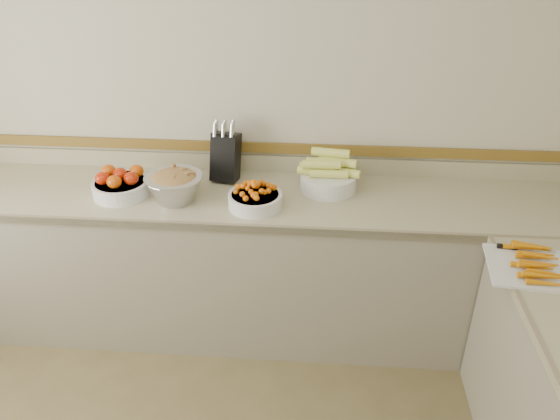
# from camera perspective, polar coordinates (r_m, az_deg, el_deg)

# --- Properties ---
(back_wall) EXTENTS (4.00, 0.00, 4.00)m
(back_wall) POSITION_cam_1_polar(r_m,az_deg,el_deg) (3.13, -5.54, 10.93)
(back_wall) COLOR beige
(back_wall) RESTS_ON ground_plane
(counter_back) EXTENTS (4.00, 0.65, 1.08)m
(counter_back) POSITION_cam_1_polar(r_m,az_deg,el_deg) (3.23, -5.76, -5.35)
(counter_back) COLOR tan
(counter_back) RESTS_ON ground_plane
(knife_block) EXTENTS (0.18, 0.20, 0.35)m
(knife_block) POSITION_cam_1_polar(r_m,az_deg,el_deg) (3.11, -5.71, 5.68)
(knife_block) COLOR black
(knife_block) RESTS_ON counter_back
(tomato_bowl) EXTENTS (0.31, 0.31, 0.15)m
(tomato_bowl) POSITION_cam_1_polar(r_m,az_deg,el_deg) (3.07, -16.34, 2.59)
(tomato_bowl) COLOR silver
(tomato_bowl) RESTS_ON counter_back
(cherry_tomato_bowl) EXTENTS (0.28, 0.28, 0.15)m
(cherry_tomato_bowl) POSITION_cam_1_polar(r_m,az_deg,el_deg) (2.84, -2.63, 1.33)
(cherry_tomato_bowl) COLOR silver
(cherry_tomato_bowl) RESTS_ON counter_back
(corn_bowl) EXTENTS (0.35, 0.31, 0.23)m
(corn_bowl) POSITION_cam_1_polar(r_m,az_deg,el_deg) (3.01, 5.07, 3.53)
(corn_bowl) COLOR silver
(corn_bowl) RESTS_ON counter_back
(rhubarb_bowl) EXTENTS (0.31, 0.31, 0.17)m
(rhubarb_bowl) POSITION_cam_1_polar(r_m,az_deg,el_deg) (2.93, -10.98, 2.54)
(rhubarb_bowl) COLOR #B2B2BA
(rhubarb_bowl) RESTS_ON counter_back
(cutting_board) EXTENTS (0.45, 0.37, 0.06)m
(cutting_board) POSITION_cam_1_polar(r_m,az_deg,el_deg) (2.63, 25.26, -5.26)
(cutting_board) COLOR silver
(cutting_board) RESTS_ON counter_right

